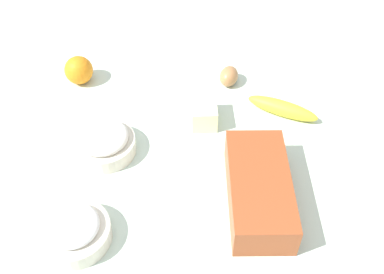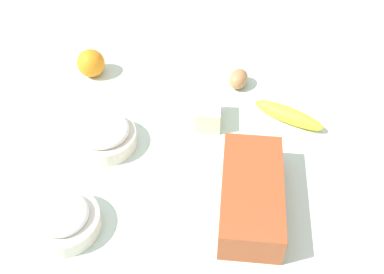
% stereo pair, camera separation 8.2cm
% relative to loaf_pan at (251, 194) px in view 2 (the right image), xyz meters
% --- Properties ---
extents(ground_plane, '(2.40, 2.40, 0.02)m').
position_rel_loaf_pan_xyz_m(ground_plane, '(-0.17, -0.13, -0.05)').
color(ground_plane, silver).
extents(loaf_pan, '(0.29, 0.15, 0.08)m').
position_rel_loaf_pan_xyz_m(loaf_pan, '(0.00, 0.00, 0.00)').
color(loaf_pan, '#9E4723').
rests_on(loaf_pan, ground_plane).
extents(flour_bowl, '(0.15, 0.15, 0.07)m').
position_rel_loaf_pan_xyz_m(flour_bowl, '(-0.18, -0.34, -0.01)').
color(flour_bowl, silver).
rests_on(flour_bowl, ground_plane).
extents(sugar_bowl, '(0.15, 0.15, 0.07)m').
position_rel_loaf_pan_xyz_m(sugar_bowl, '(0.06, -0.39, -0.01)').
color(sugar_bowl, silver).
rests_on(sugar_bowl, ground_plane).
extents(banana, '(0.14, 0.19, 0.04)m').
position_rel_loaf_pan_xyz_m(banana, '(-0.27, 0.12, -0.02)').
color(banana, yellow).
rests_on(banana, ground_plane).
extents(orange_fruit, '(0.08, 0.08, 0.08)m').
position_rel_loaf_pan_xyz_m(orange_fruit, '(-0.46, -0.42, -0.00)').
color(orange_fruit, orange).
rests_on(orange_fruit, ground_plane).
extents(butter_block, '(0.09, 0.07, 0.06)m').
position_rel_loaf_pan_xyz_m(butter_block, '(-0.26, -0.09, -0.01)').
color(butter_block, '#F4EDB2').
rests_on(butter_block, ground_plane).
extents(egg_near_butter, '(0.08, 0.07, 0.05)m').
position_rel_loaf_pan_xyz_m(egg_near_butter, '(-0.41, -0.01, -0.02)').
color(egg_near_butter, '#B37949').
rests_on(egg_near_butter, ground_plane).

